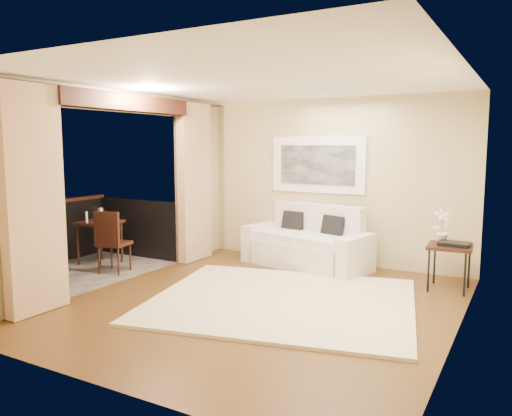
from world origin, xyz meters
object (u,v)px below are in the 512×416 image
Objects in this scene: side_table at (450,249)px; balcony_chair_near at (32,244)px; bistro_table at (99,226)px; orchid at (443,225)px; balcony_chair_far at (110,238)px; ice_bucket at (100,213)px; sofa at (309,244)px.

side_table is 5.66m from balcony_chair_near.
bistro_table reaches higher than side_table.
bistro_table is at bearing 82.60° from balcony_chair_near.
balcony_chair_near is at bearing -150.13° from orchid.
balcony_chair_far reaches higher than bistro_table.
bistro_table is 1.48m from balcony_chair_near.
balcony_chair_near reaches higher than ice_bucket.
balcony_chair_near is at bearing -121.17° from sofa.
balcony_chair_near reaches higher than balcony_chair_far.
orchid is at bearing 132.50° from side_table.
orchid reaches higher than balcony_chair_far.
side_table is 0.35m from orchid.
balcony_chair_far is (-2.42, -1.93, 0.21)m from sofa.
balcony_chair_far reaches higher than side_table.
balcony_chair_far is (-4.48, -1.73, -0.30)m from orchid.
ice_bucket is at bearing -46.88° from balcony_chair_far.
orchid is 4.81m from balcony_chair_far.
orchid is 0.68× the size of bistro_table.
side_table is 5.50m from ice_bucket.
ice_bucket is (-0.40, 1.61, 0.21)m from balcony_chair_near.
ice_bucket is (-0.79, 0.55, 0.25)m from balcony_chair_far.
sofa is 3.08× the size of bistro_table.
orchid reaches higher than balcony_chair_near.
orchid is (-0.13, 0.14, 0.30)m from side_table.
side_table is (2.19, -0.34, 0.21)m from sofa.
orchid is 5.40m from ice_bucket.
ice_bucket is (-3.20, -1.38, 0.46)m from sofa.
balcony_chair_far is at bearing -160.93° from side_table.
balcony_chair_far is (-4.61, -1.59, 0.00)m from side_table.
sofa is at bearing 26.58° from bistro_table.
bistro_table is (-3.06, -1.53, 0.28)m from sofa.
sofa is at bearing 23.32° from ice_bucket.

